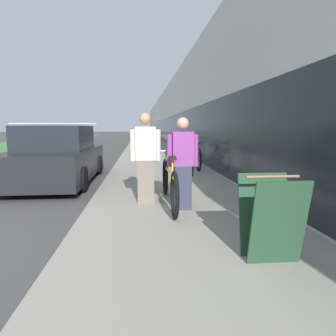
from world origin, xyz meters
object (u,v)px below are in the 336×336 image
Objects in this scene: cruiser_bike_farthest at (173,148)px; sandwich_board_sign at (271,218)px; bike_rack_hoop at (191,158)px; person_bystander at (146,158)px; parked_sedan_curbside at (57,157)px; cruiser_bike_nearest at (196,157)px; person_rider at (183,164)px; tandem_bicycle at (169,183)px; cruiser_bike_middle at (177,152)px.

sandwich_board_sign is (-0.28, -11.78, 0.05)m from cruiser_bike_farthest.
cruiser_bike_farthest is (0.15, 6.08, -0.11)m from bike_rack_hoop.
parked_sedan_curbside is (-2.34, 2.87, -0.24)m from person_bystander.
person_rider is at bearing -103.09° from cruiser_bike_nearest.
parked_sedan_curbside is (-2.76, 3.11, 0.19)m from tandem_bicycle.
cruiser_bike_middle is 1.93× the size of sandwich_board_sign.
cruiser_bike_nearest is (1.14, 4.91, -0.39)m from person_rider.
person_bystander is 1.83× the size of sandwich_board_sign.
cruiser_bike_nearest is at bearing 20.17° from parked_sedan_curbside.
cruiser_bike_nearest is at bearing 73.67° from bike_rack_hoop.
cruiser_bike_nearest is 1.97× the size of sandwich_board_sign.
bike_rack_hoop is at bearing 88.66° from sandwich_board_sign.
sandwich_board_sign is at bearing -91.34° from bike_rack_hoop.
parked_sedan_curbside is at bearing -121.48° from cruiser_bike_farthest.
cruiser_bike_farthest reaches higher than tandem_bicycle.
person_rider reaches higher than parked_sedan_curbside.
cruiser_bike_nearest is 0.96× the size of cruiser_bike_farthest.
tandem_bicycle is 4.80m from cruiser_bike_nearest.
bike_rack_hoop is 6.08m from cruiser_bike_farthest.
cruiser_bike_middle is (0.81, 7.29, -0.38)m from person_rider.
parked_sedan_curbside reaches higher than tandem_bicycle.
cruiser_bike_middle reaches higher than bike_rack_hoop.
parked_sedan_curbside reaches higher than sandwich_board_sign.
person_rider is 4.51m from parked_sedan_curbside.
person_bystander reaches higher than cruiser_bike_nearest.
cruiser_bike_farthest is 11.79m from sandwich_board_sign.
bike_rack_hoop is at bearing -90.57° from cruiser_bike_middle.
cruiser_bike_nearest is at bearing -82.15° from cruiser_bike_middle.
tandem_bicycle is 7.06m from cruiser_bike_middle.
cruiser_bike_middle is 0.94× the size of cruiser_bike_farthest.
parked_sedan_curbside is (-4.10, -1.50, 0.20)m from cruiser_bike_nearest.
person_bystander is 0.95× the size of cruiser_bike_middle.
cruiser_bike_nearest is at bearing 73.81° from tandem_bicycle.
bike_rack_hoop is 5.70m from sandwich_board_sign.
bike_rack_hoop is 1.30m from cruiser_bike_nearest.
person_rider is at bearing 107.49° from sandwich_board_sign.
bike_rack_hoop is 0.48× the size of cruiser_bike_nearest.
parked_sedan_curbside reaches higher than cruiser_bike_middle.
parked_sedan_curbside is (-2.96, 3.40, -0.19)m from person_rider.
person_bystander reaches higher than tandem_bicycle.
tandem_bicycle is at bearing -106.19° from cruiser_bike_nearest.
bike_rack_hoop is 3.63m from cruiser_bike_middle.
tandem_bicycle is 1.48× the size of person_bystander.
person_rider reaches higher than cruiser_bike_farthest.
person_rider is 1.84× the size of bike_rack_hoop.
person_bystander is at bearing -50.75° from parked_sedan_curbside.
cruiser_bike_nearest is at bearing 76.91° from person_rider.
cruiser_bike_middle is at bearing 45.88° from parked_sedan_curbside.
sandwich_board_sign is at bearing -70.21° from tandem_bicycle.
tandem_bicycle is at bearing 109.79° from sandwich_board_sign.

